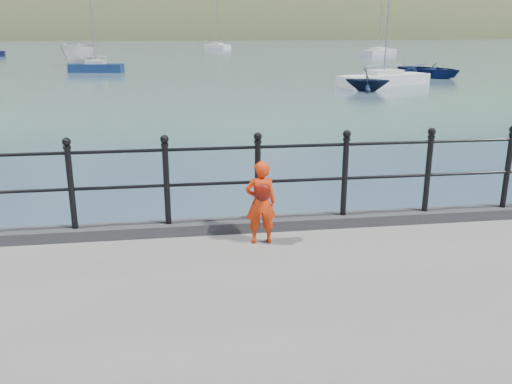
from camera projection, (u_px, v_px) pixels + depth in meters
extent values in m
plane|color=#2D4251|center=(215.00, 293.00, 7.76)|extent=(600.00, 600.00, 0.00)
cube|color=#28282B|center=(214.00, 226.00, 7.31)|extent=(60.00, 0.30, 0.15)
cylinder|color=black|center=(213.00, 184.00, 7.13)|extent=(18.00, 0.04, 0.04)
cylinder|color=black|center=(212.00, 149.00, 6.99)|extent=(18.00, 0.04, 0.04)
cylinder|color=black|center=(71.00, 189.00, 6.88)|extent=(0.08, 0.08, 1.05)
sphere|color=black|center=(66.00, 142.00, 6.70)|extent=(0.11, 0.11, 0.11)
cylinder|color=black|center=(167.00, 186.00, 7.05)|extent=(0.08, 0.08, 1.05)
sphere|color=black|center=(164.00, 139.00, 6.87)|extent=(0.11, 0.11, 0.11)
cylinder|color=black|center=(258.00, 182.00, 7.21)|extent=(0.08, 0.08, 1.05)
sphere|color=black|center=(258.00, 136.00, 7.03)|extent=(0.11, 0.11, 0.11)
cylinder|color=black|center=(345.00, 178.00, 7.38)|extent=(0.08, 0.08, 1.05)
sphere|color=black|center=(347.00, 134.00, 7.20)|extent=(0.11, 0.11, 0.11)
cylinder|color=black|center=(428.00, 175.00, 7.55)|extent=(0.08, 0.08, 1.05)
sphere|color=black|center=(432.00, 131.00, 7.37)|extent=(0.11, 0.11, 0.11)
cylinder|color=black|center=(507.00, 172.00, 7.71)|extent=(0.08, 0.08, 1.05)
ellipsoid|color=#333A21|center=(232.00, 81.00, 199.57)|extent=(400.00, 100.00, 88.00)
ellipsoid|color=#387026|center=(301.00, 93.00, 265.35)|extent=(600.00, 180.00, 156.00)
cube|color=silver|center=(65.00, 29.00, 173.34)|extent=(9.00, 6.00, 6.00)
cube|color=#4C4744|center=(63.00, 16.00, 172.17)|extent=(9.50, 6.50, 2.00)
cube|color=silver|center=(138.00, 29.00, 176.52)|extent=(9.00, 6.00, 6.00)
cube|color=#4C4744|center=(137.00, 16.00, 175.35)|extent=(9.50, 6.50, 2.00)
cube|color=silver|center=(229.00, 29.00, 180.67)|extent=(9.00, 6.00, 6.00)
cube|color=#4C4744|center=(229.00, 16.00, 179.50)|extent=(9.50, 6.50, 2.00)
cube|color=silver|center=(308.00, 29.00, 184.40)|extent=(9.00, 6.00, 6.00)
cube|color=#4C4744|center=(308.00, 17.00, 183.23)|extent=(9.50, 6.50, 2.00)
imported|color=red|center=(261.00, 202.00, 6.81)|extent=(0.39, 0.26, 1.07)
ellipsoid|color=#BC1607|center=(262.00, 192.00, 6.64)|extent=(0.22, 0.11, 0.23)
imported|color=#12204F|center=(430.00, 70.00, 40.92)|extent=(5.64, 6.34, 1.08)
imported|color=silver|center=(79.00, 54.00, 53.87)|extent=(4.04, 6.01, 2.17)
imported|color=black|center=(368.00, 80.00, 31.90)|extent=(3.22, 3.04, 1.34)
cube|color=white|center=(384.00, 82.00, 35.18)|extent=(6.75, 4.16, 0.90)
cube|color=beige|center=(384.00, 74.00, 35.04)|extent=(2.60, 2.04, 0.50)
cylinder|color=#A5A5A8|center=(389.00, 9.00, 33.88)|extent=(0.10, 0.10, 8.06)
cylinder|color=#A5A5A8|center=(385.00, 65.00, 34.88)|extent=(2.75, 1.17, 0.06)
cube|color=navy|center=(96.00, 69.00, 45.38)|extent=(4.57, 2.10, 0.90)
cube|color=beige|center=(96.00, 63.00, 45.23)|extent=(1.68, 1.22, 0.50)
cylinder|color=#A5A5A8|center=(93.00, 28.00, 44.41)|extent=(0.10, 0.10, 5.71)
cylinder|color=#A5A5A8|center=(95.00, 56.00, 45.07)|extent=(1.96, 0.38, 0.06)
cube|color=beige|center=(379.00, 53.00, 73.97)|extent=(6.59, 6.35, 0.90)
cube|color=beige|center=(379.00, 49.00, 73.83)|extent=(2.77, 2.72, 0.50)
cylinder|color=#A5A5A8|center=(381.00, 14.00, 72.49)|extent=(0.10, 0.10, 9.26)
cylinder|color=#A5A5A8|center=(379.00, 45.00, 73.67)|extent=(2.41, 2.26, 0.06)
cube|color=white|center=(217.00, 47.00, 95.49)|extent=(4.47, 5.54, 0.90)
cube|color=beige|center=(217.00, 44.00, 95.34)|extent=(2.05, 2.26, 0.50)
cylinder|color=#A5A5A8|center=(217.00, 22.00, 94.28)|extent=(0.10, 0.10, 7.40)
cylinder|color=#A5A5A8|center=(217.00, 41.00, 95.18)|extent=(1.44, 2.11, 0.06)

